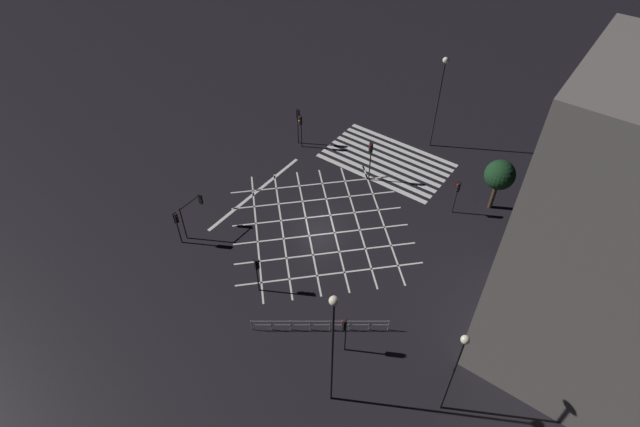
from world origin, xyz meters
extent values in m
plane|color=black|center=(0.00, 0.00, 0.00)|extent=(200.00, 200.00, 0.00)
cube|color=silver|center=(0.00, -7.67, 0.00)|extent=(11.80, 0.50, 0.01)
cube|color=silver|center=(0.00, -8.57, 0.00)|extent=(11.80, 0.50, 0.01)
cube|color=silver|center=(0.00, -9.47, 0.00)|extent=(11.80, 0.50, 0.01)
cube|color=silver|center=(0.00, -10.37, 0.00)|extent=(11.80, 0.50, 0.01)
cube|color=silver|center=(0.00, -11.27, 0.00)|extent=(11.80, 0.50, 0.01)
cube|color=silver|center=(0.00, -12.17, 0.00)|extent=(11.80, 0.50, 0.01)
cube|color=silver|center=(0.00, -13.07, 0.00)|extent=(11.80, 0.50, 0.01)
cube|color=silver|center=(0.00, -13.97, 0.00)|extent=(11.80, 0.50, 0.01)
cube|color=silver|center=(3.71, -3.71, 0.00)|extent=(10.30, 10.30, 0.01)
cube|color=silver|center=(-3.71, -3.71, 0.00)|extent=(10.30, 10.30, 0.01)
cube|color=silver|center=(2.23, -2.23, 0.00)|extent=(10.30, 10.30, 0.01)
cube|color=silver|center=(-2.23, -2.23, 0.00)|extent=(10.30, 10.30, 0.01)
cube|color=silver|center=(0.74, -0.74, 0.00)|extent=(10.30, 10.30, 0.01)
cube|color=silver|center=(-0.74, -0.74, 0.00)|extent=(10.30, 10.30, 0.01)
cube|color=silver|center=(-0.74, 0.74, 0.00)|extent=(10.30, 10.30, 0.01)
cube|color=silver|center=(0.74, 0.74, 0.00)|extent=(10.30, 10.30, 0.01)
cube|color=silver|center=(-2.23, 2.23, 0.00)|extent=(10.30, 10.30, 0.01)
cube|color=silver|center=(2.23, 2.23, 0.00)|extent=(10.30, 10.30, 0.01)
cube|color=silver|center=(-3.71, 3.71, 0.00)|extent=(10.30, 10.30, 0.01)
cube|color=silver|center=(3.71, 3.71, 0.00)|extent=(10.30, 10.30, 0.01)
cube|color=silver|center=(7.06, 0.00, 0.00)|extent=(0.30, 11.80, 0.01)
cube|color=beige|center=(-20.08, -5.03, 2.00)|extent=(1.40, 0.06, 1.80)
cube|color=black|center=(-16.39, -5.03, 2.00)|extent=(1.40, 0.06, 1.80)
cube|color=beige|center=(-20.08, -5.03, 5.29)|extent=(1.40, 0.06, 1.80)
cube|color=black|center=(-16.39, -5.03, 5.29)|extent=(1.40, 0.06, 1.80)
cube|color=beige|center=(-20.08, -5.03, 8.58)|extent=(1.40, 0.06, 1.80)
cube|color=black|center=(-16.39, -5.03, 8.58)|extent=(1.40, 0.06, 1.80)
cube|color=beige|center=(-16.39, -5.03, 11.87)|extent=(1.40, 0.06, 1.80)
cube|color=beige|center=(-16.39, -5.03, 15.16)|extent=(1.40, 0.06, 1.80)
cylinder|color=black|center=(-0.13, -7.40, 2.07)|extent=(0.11, 0.11, 4.14)
cube|color=black|center=(-0.13, -7.26, 3.64)|extent=(0.28, 0.16, 0.90)
sphere|color=red|center=(-0.13, -7.15, 3.94)|extent=(0.18, 0.18, 0.18)
sphere|color=black|center=(-0.13, -7.15, 3.64)|extent=(0.18, 0.18, 0.18)
sphere|color=black|center=(-0.13, -7.15, 3.34)|extent=(0.18, 0.18, 0.18)
cube|color=black|center=(-0.13, -7.35, 3.64)|extent=(0.36, 0.02, 0.98)
cylinder|color=black|center=(8.57, -8.11, 1.94)|extent=(0.11, 0.11, 3.88)
cube|color=black|center=(8.43, -8.11, 3.38)|extent=(0.16, 0.28, 0.90)
sphere|color=red|center=(8.32, -8.11, 3.68)|extent=(0.18, 0.18, 0.18)
sphere|color=black|center=(8.32, -8.11, 3.38)|extent=(0.18, 0.18, 0.18)
sphere|color=black|center=(8.32, -8.11, 3.08)|extent=(0.18, 0.18, 0.18)
cube|color=black|center=(8.52, -8.11, 3.38)|extent=(0.02, 0.36, 0.98)
cylinder|color=black|center=(-8.18, -7.89, 1.71)|extent=(0.11, 0.11, 3.43)
cube|color=black|center=(-8.18, -7.76, 2.93)|extent=(0.28, 0.16, 0.90)
sphere|color=red|center=(-8.18, -7.64, 3.23)|extent=(0.18, 0.18, 0.18)
sphere|color=black|center=(-8.18, -7.64, 2.93)|extent=(0.18, 0.18, 0.18)
sphere|color=black|center=(-8.18, -7.64, 2.63)|extent=(0.18, 0.18, 0.18)
cube|color=black|center=(-8.18, -7.85, 2.93)|extent=(0.36, 0.02, 0.98)
cylinder|color=black|center=(7.83, 8.08, 1.64)|extent=(0.11, 0.11, 3.28)
cube|color=black|center=(7.70, 8.08, 2.78)|extent=(0.16, 0.28, 0.90)
sphere|color=red|center=(7.59, 8.08, 3.08)|extent=(0.18, 0.18, 0.18)
sphere|color=black|center=(7.59, 8.08, 2.78)|extent=(0.18, 0.18, 0.18)
sphere|color=black|center=(7.59, 8.08, 2.48)|extent=(0.18, 0.18, 0.18)
cube|color=black|center=(7.79, 8.08, 2.78)|extent=(0.02, 0.36, 0.98)
cylinder|color=black|center=(7.92, -7.83, 1.81)|extent=(0.11, 0.11, 3.61)
cube|color=black|center=(7.92, -7.69, 3.11)|extent=(0.28, 0.16, 0.90)
sphere|color=black|center=(7.92, -7.58, 3.41)|extent=(0.18, 0.18, 0.18)
sphere|color=orange|center=(7.92, -7.58, 3.11)|extent=(0.18, 0.18, 0.18)
sphere|color=black|center=(7.92, -7.58, 2.81)|extent=(0.18, 0.18, 0.18)
cube|color=black|center=(7.92, -7.78, 3.11)|extent=(0.36, 0.02, 0.98)
cylinder|color=black|center=(-0.32, 8.04, 1.65)|extent=(0.11, 0.11, 3.30)
cube|color=black|center=(-0.32, 7.91, 2.80)|extent=(0.28, 0.16, 0.90)
sphere|color=red|center=(-0.32, 7.79, 3.10)|extent=(0.18, 0.18, 0.18)
sphere|color=black|center=(-0.32, 7.79, 2.80)|extent=(0.18, 0.18, 0.18)
sphere|color=black|center=(-0.32, 7.79, 2.50)|extent=(0.18, 0.18, 0.18)
cube|color=black|center=(-0.32, 8.00, 2.80)|extent=(0.36, 0.02, 0.98)
cylinder|color=black|center=(-8.12, 8.44, 1.64)|extent=(0.11, 0.11, 3.28)
cube|color=black|center=(-7.99, 8.44, 2.78)|extent=(0.16, 0.28, 0.90)
sphere|color=red|center=(-7.88, 8.44, 3.08)|extent=(0.18, 0.18, 0.18)
sphere|color=black|center=(-7.88, 8.44, 2.78)|extent=(0.18, 0.18, 0.18)
sphere|color=black|center=(-7.88, 8.44, 2.48)|extent=(0.18, 0.18, 0.18)
cube|color=black|center=(-8.08, 8.44, 2.78)|extent=(0.02, 0.36, 0.98)
cylinder|color=black|center=(7.86, 7.50, 1.65)|extent=(0.11, 0.11, 3.30)
cylinder|color=black|center=(7.86, 6.44, 3.15)|extent=(0.09, 2.13, 0.09)
cube|color=black|center=(7.86, 5.37, 2.70)|extent=(0.28, 0.16, 0.90)
sphere|color=black|center=(7.86, 5.26, 3.00)|extent=(0.18, 0.18, 0.18)
sphere|color=orange|center=(7.86, 5.26, 2.70)|extent=(0.18, 0.18, 0.18)
sphere|color=black|center=(7.86, 5.26, 2.40)|extent=(0.18, 0.18, 0.18)
cube|color=black|center=(7.86, 5.46, 2.70)|extent=(0.36, 0.02, 0.98)
cylinder|color=black|center=(-2.24, -15.45, 4.44)|extent=(0.14, 0.14, 8.89)
sphere|color=#F4EAC6|center=(-2.24, -15.45, 9.05)|extent=(0.54, 0.54, 0.54)
cylinder|color=black|center=(-9.33, 11.71, 4.91)|extent=(0.14, 0.14, 9.82)
sphere|color=#F4EAC6|center=(-9.33, 11.71, 9.97)|extent=(0.51, 0.51, 0.51)
cylinder|color=black|center=(-15.03, 8.29, 3.69)|extent=(0.14, 0.14, 7.37)
sphere|color=#F4EAC6|center=(-15.03, 8.29, 7.52)|extent=(0.48, 0.48, 0.48)
cylinder|color=#38281C|center=(-10.53, -10.41, 1.32)|extent=(0.36, 0.36, 2.64)
sphere|color=#143319|center=(-10.53, -10.41, 3.57)|extent=(2.49, 2.49, 2.49)
cylinder|color=#9EA0A5|center=(-2.16, 10.88, 0.53)|extent=(0.05, 0.05, 1.05)
cylinder|color=#9EA0A5|center=(-3.23, 10.10, 0.53)|extent=(0.05, 0.05, 1.05)
cylinder|color=#9EA0A5|center=(-4.31, 9.32, 0.53)|extent=(0.05, 0.05, 1.05)
cylinder|color=#9EA0A5|center=(-5.38, 8.54, 0.53)|extent=(0.05, 0.05, 1.05)
cylinder|color=#9EA0A5|center=(-6.46, 7.76, 0.53)|extent=(0.05, 0.05, 1.05)
cylinder|color=#9EA0A5|center=(-7.53, 6.98, 0.53)|extent=(0.05, 0.05, 1.05)
cylinder|color=#9EA0A5|center=(-8.61, 6.20, 0.53)|extent=(0.05, 0.05, 1.05)
cylinder|color=#9EA0A5|center=(-9.68, 5.42, 0.53)|extent=(0.05, 0.05, 1.05)
cylinder|color=#9EA0A5|center=(-5.92, 8.15, 1.01)|extent=(7.54, 5.49, 0.04)
cylinder|color=#9EA0A5|center=(-5.92, 8.15, 0.58)|extent=(7.54, 5.49, 0.04)
camera|label=1|loc=(-17.13, 23.58, 29.37)|focal=28.00mm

